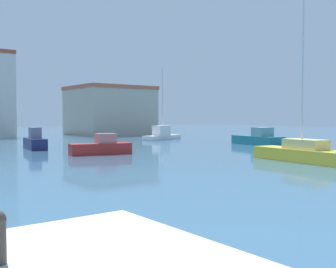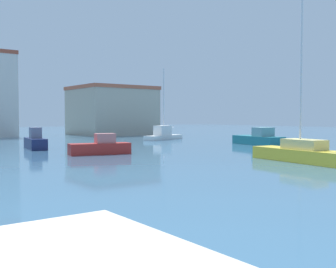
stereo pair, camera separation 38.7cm
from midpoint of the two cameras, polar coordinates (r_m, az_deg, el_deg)
The scene contains 7 objects.
water at distance 31.24m, azimuth -6.33°, elevation -2.47°, with size 160.00×160.00×0.00m, color #38607F.
sailboat_yellow_near_pier at distance 25.49m, azimuth 18.24°, elevation -2.39°, with size 2.49×6.54×10.23m.
motorboat_teal_far_left at distance 39.70m, azimuth 12.68°, elevation -0.66°, with size 2.78×5.69×1.65m.
sailboat_white_mid_harbor at distance 47.48m, azimuth -0.42°, elevation -0.01°, with size 5.84×3.08×8.15m.
motorboat_red_center_channel at distance 29.39m, azimuth -8.90°, elevation -1.79°, with size 4.43×2.07×1.47m.
motorboat_navy_distant_east at distance 35.58m, azimuth -17.53°, elevation -1.02°, with size 1.90×4.18×1.78m.
harbor_office at distance 61.35m, azimuth -7.55°, elevation 3.22°, with size 10.70×9.99×7.03m.
Camera 2 is at (-0.72, -6.89, 2.66)m, focal length 44.20 mm.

